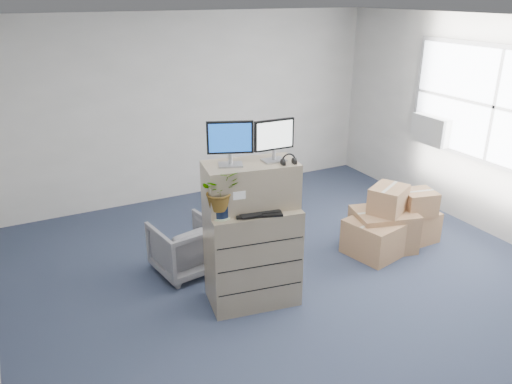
{
  "coord_description": "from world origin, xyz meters",
  "views": [
    {
      "loc": [
        -2.58,
        -3.67,
        3.07
      ],
      "look_at": [
        -0.5,
        0.4,
        1.21
      ],
      "focal_mm": 35.0,
      "sensor_mm": 36.0,
      "label": 1
    }
  ],
  "objects_px": {
    "water_bottle": "(256,193)",
    "monitor_right": "(274,138)",
    "potted_plant": "(220,195)",
    "filing_cabinet_lower": "(252,255)",
    "monitor_left": "(230,141)",
    "office_chair": "(185,245)",
    "keyboard": "(258,213)"
  },
  "relations": [
    {
      "from": "filing_cabinet_lower",
      "to": "water_bottle",
      "type": "height_order",
      "value": "water_bottle"
    },
    {
      "from": "monitor_right",
      "to": "potted_plant",
      "type": "distance_m",
      "value": 0.76
    },
    {
      "from": "monitor_right",
      "to": "keyboard",
      "type": "bearing_deg",
      "value": -145.79
    },
    {
      "from": "potted_plant",
      "to": "office_chair",
      "type": "relative_size",
      "value": 0.64
    },
    {
      "from": "monitor_right",
      "to": "keyboard",
      "type": "height_order",
      "value": "monitor_right"
    },
    {
      "from": "potted_plant",
      "to": "office_chair",
      "type": "height_order",
      "value": "potted_plant"
    },
    {
      "from": "monitor_right",
      "to": "potted_plant",
      "type": "xyz_separation_m",
      "value": [
        -0.6,
        -0.06,
        -0.46
      ]
    },
    {
      "from": "filing_cabinet_lower",
      "to": "potted_plant",
      "type": "xyz_separation_m",
      "value": [
        -0.37,
        -0.06,
        0.76
      ]
    },
    {
      "from": "potted_plant",
      "to": "filing_cabinet_lower",
      "type": "bearing_deg",
      "value": 8.92
    },
    {
      "from": "monitor_right",
      "to": "office_chair",
      "type": "height_order",
      "value": "monitor_right"
    },
    {
      "from": "filing_cabinet_lower",
      "to": "keyboard",
      "type": "height_order",
      "value": "keyboard"
    },
    {
      "from": "filing_cabinet_lower",
      "to": "potted_plant",
      "type": "bearing_deg",
      "value": -161.9
    },
    {
      "from": "monitor_right",
      "to": "keyboard",
      "type": "relative_size",
      "value": 0.94
    },
    {
      "from": "potted_plant",
      "to": "keyboard",
      "type": "bearing_deg",
      "value": -17.0
    },
    {
      "from": "office_chair",
      "to": "filing_cabinet_lower",
      "type": "bearing_deg",
      "value": 107.79
    },
    {
      "from": "water_bottle",
      "to": "office_chair",
      "type": "height_order",
      "value": "water_bottle"
    },
    {
      "from": "monitor_right",
      "to": "water_bottle",
      "type": "relative_size",
      "value": 1.65
    },
    {
      "from": "filing_cabinet_lower",
      "to": "water_bottle",
      "type": "bearing_deg",
      "value": 45.84
    },
    {
      "from": "monitor_left",
      "to": "potted_plant",
      "type": "distance_m",
      "value": 0.52
    },
    {
      "from": "filing_cabinet_lower",
      "to": "monitor_left",
      "type": "xyz_separation_m",
      "value": [
        -0.2,
        0.07,
        1.23
      ]
    },
    {
      "from": "potted_plant",
      "to": "office_chair",
      "type": "distance_m",
      "value": 1.32
    },
    {
      "from": "office_chair",
      "to": "monitor_left",
      "type": "bearing_deg",
      "value": 97.9
    },
    {
      "from": "water_bottle",
      "to": "office_chair",
      "type": "bearing_deg",
      "value": 121.4
    },
    {
      "from": "monitor_right",
      "to": "water_bottle",
      "type": "bearing_deg",
      "value": 167.26
    },
    {
      "from": "water_bottle",
      "to": "monitor_right",
      "type": "bearing_deg",
      "value": -14.02
    },
    {
      "from": "filing_cabinet_lower",
      "to": "office_chair",
      "type": "xyz_separation_m",
      "value": [
        -0.44,
        0.87,
        -0.19
      ]
    },
    {
      "from": "monitor_left",
      "to": "potted_plant",
      "type": "height_order",
      "value": "monitor_left"
    },
    {
      "from": "monitor_right",
      "to": "filing_cabinet_lower",
      "type": "bearing_deg",
      "value": -178.49
    },
    {
      "from": "water_bottle",
      "to": "office_chair",
      "type": "distance_m",
      "value": 1.28
    },
    {
      "from": "filing_cabinet_lower",
      "to": "monitor_left",
      "type": "distance_m",
      "value": 1.25
    },
    {
      "from": "keyboard",
      "to": "water_bottle",
      "type": "bearing_deg",
      "value": 87.6
    },
    {
      "from": "filing_cabinet_lower",
      "to": "monitor_right",
      "type": "height_order",
      "value": "monitor_right"
    }
  ]
}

